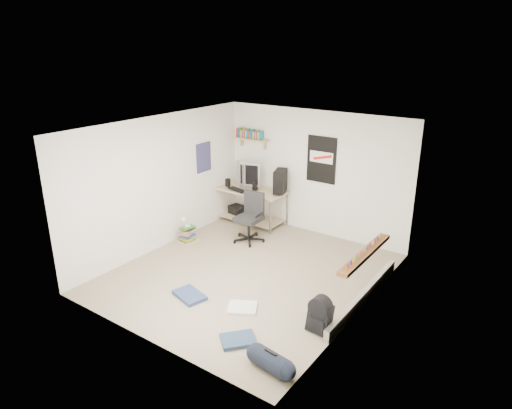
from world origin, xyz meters
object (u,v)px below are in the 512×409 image
Objects in this scene: backpack at (320,318)px; duffel_bag at (271,360)px; desk at (247,206)px; book_stack at (188,234)px; office_chair at (249,218)px.

backpack is 0.85× the size of duffel_bag.
desk is 3.87× the size of book_stack.
desk reaches higher than book_stack.
duffel_bag is at bearing -91.79° from backpack.
backpack is 3.68m from book_stack.
desk is at bearing 137.67° from duffel_bag.
office_chair is 3.78m from duffel_bag.
book_stack is (-0.33, -1.51, -0.21)m from desk.
duffel_bag is (2.43, -2.88, -0.35)m from office_chair.
duffel_bag is 1.07× the size of book_stack.
desk is 3.63× the size of duffel_bag.
book_stack is (-3.40, 2.19, 0.01)m from duffel_bag.
desk is at bearing 123.89° from office_chair.
office_chair is at bearing 147.87° from backpack.
book_stack is (-0.97, -0.69, -0.34)m from office_chair.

